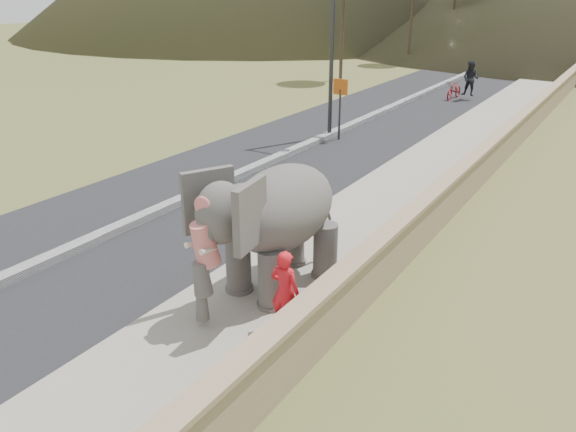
{
  "coord_description": "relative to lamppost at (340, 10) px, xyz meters",
  "views": [
    {
      "loc": [
        5.46,
        -7.53,
        5.79
      ],
      "look_at": [
        0.2,
        0.78,
        1.7
      ],
      "focal_mm": 35.0,
      "sensor_mm": 36.0,
      "label": 1
    }
  ],
  "objects": [
    {
      "name": "signboard",
      "position": [
        0.19,
        -0.13,
        -3.23
      ],
      "size": [
        0.6,
        0.08,
        2.4
      ],
      "color": "#2D2D33",
      "rests_on": "ground"
    },
    {
      "name": "road",
      "position": [
        -0.31,
        -2.11,
        -4.86
      ],
      "size": [
        7.0,
        120.0,
        0.03
      ],
      "primitive_type": "cube",
      "color": "black",
      "rests_on": "ground"
    },
    {
      "name": "parapet",
      "position": [
        6.34,
        -2.11,
        -4.32
      ],
      "size": [
        0.3,
        120.0,
        1.1
      ],
      "primitive_type": "cube",
      "color": "tan",
      "rests_on": "ground"
    },
    {
      "name": "median",
      "position": [
        -0.31,
        -2.11,
        -4.76
      ],
      "size": [
        0.35,
        120.0,
        0.22
      ],
      "primitive_type": "cube",
      "color": "black",
      "rests_on": "ground"
    },
    {
      "name": "motorcyclist",
      "position": [
        1.84,
        10.8,
        -4.07
      ],
      "size": [
        1.62,
        1.85,
        2.04
      ],
      "color": "maroon",
      "rests_on": "ground"
    },
    {
      "name": "lamppost",
      "position": [
        0.0,
        0.0,
        0.0
      ],
      "size": [
        1.76,
        0.36,
        8.0
      ],
      "color": "#2E2E33",
      "rests_on": "ground"
    },
    {
      "name": "elephant_and_man",
      "position": [
        4.71,
        -11.24,
        -3.44
      ],
      "size": [
        2.41,
        3.81,
        2.58
      ],
      "color": "#615D57",
      "rests_on": "ground"
    },
    {
      "name": "ground",
      "position": [
        4.69,
        -12.11,
        -4.87
      ],
      "size": [
        160.0,
        160.0,
        0.0
      ],
      "primitive_type": "plane",
      "color": "olive",
      "rests_on": "ground"
    },
    {
      "name": "walkway",
      "position": [
        4.69,
        -2.11,
        -4.8
      ],
      "size": [
        3.0,
        120.0,
        0.15
      ],
      "primitive_type": "cube",
      "color": "#9E9687",
      "rests_on": "ground"
    }
  ]
}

